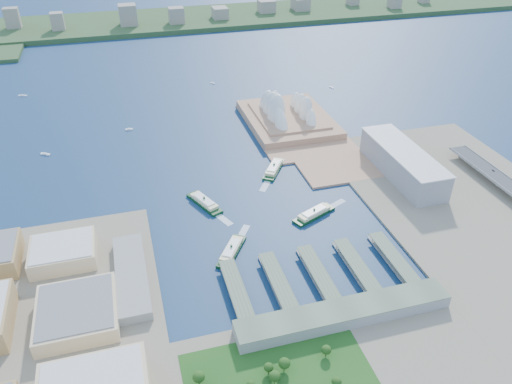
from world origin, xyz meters
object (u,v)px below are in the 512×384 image
object	(u,v)px
opera_house	(289,105)
ferry_b	(274,167)
car_c	(493,170)
toaster_building	(403,163)
ferry_c	(231,249)
ferry_a	(204,201)
ferry_d	(314,212)

from	to	relation	value
opera_house	ferry_b	world-z (taller)	opera_house
car_c	toaster_building	bearing A→B (deg)	158.48
toaster_building	ferry_c	xyz separation A→B (m)	(-254.80, -93.96, -15.14)
toaster_building	car_c	bearing A→B (deg)	-21.52
opera_house	ferry_a	world-z (taller)	opera_house
ferry_c	ferry_d	bearing A→B (deg)	-126.71
toaster_building	ferry_d	bearing A→B (deg)	-159.45
ferry_b	ferry_c	distance (m)	182.27
opera_house	ferry_c	xyz separation A→B (m)	(-164.80, -293.96, -26.64)
ferry_b	ferry_a	bearing A→B (deg)	-118.87
opera_house	ferry_b	bearing A→B (deg)	-116.04
ferry_a	car_c	world-z (taller)	car_c
toaster_building	car_c	xyz separation A→B (m)	(109.00, -42.98, -5.01)
ferry_b	ferry_d	xyz separation A→B (m)	(12.98, -114.95, -0.22)
ferry_d	ferry_c	bearing A→B (deg)	85.46
toaster_building	ferry_b	distance (m)	169.97
ferry_a	ferry_b	size ratio (longest dim) A/B	0.98
opera_house	ferry_b	xyz separation A→B (m)	(-68.13, -139.45, -26.33)
opera_house	ferry_a	distance (m)	263.46
ferry_b	car_c	bearing A→B (deg)	12.49
ferry_b	ferry_c	xyz separation A→B (m)	(-96.67, -154.52, -0.31)
toaster_building	ferry_b	bearing A→B (deg)	159.05
opera_house	toaster_building	distance (m)	219.62
toaster_building	ferry_c	size ratio (longest dim) A/B	2.73
opera_house	ferry_b	size ratio (longest dim) A/B	3.00
ferry_c	ferry_d	distance (m)	116.57
opera_house	toaster_building	size ratio (longest dim) A/B	1.16
opera_house	toaster_building	xyz separation A→B (m)	(90.00, -200.00, -11.50)
ferry_c	ferry_a	bearing A→B (deg)	-50.58
ferry_d	car_c	bearing A→B (deg)	-111.80
toaster_building	ferry_d	world-z (taller)	toaster_building
ferry_c	car_c	xyz separation A→B (m)	(363.80, 50.98, 10.13)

